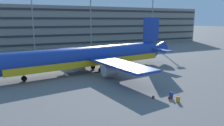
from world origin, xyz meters
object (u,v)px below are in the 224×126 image
object	(u,v)px
suitcase_black	(178,99)
backpack_small	(169,98)
airliner	(92,57)
suitcase_teal	(171,95)
backpack_red	(153,97)

from	to	relation	value
suitcase_black	backpack_small	xyz separation A→B (m)	(-0.49, 1.07, -0.15)
airliner	backpack_small	bearing A→B (deg)	-78.96
airliner	suitcase_black	xyz separation A→B (m)	(4.18, -20.03, -2.57)
suitcase_black	suitcase_teal	bearing A→B (deg)	85.18
airliner	backpack_red	world-z (taller)	airliner
backpack_small	airliner	bearing A→B (deg)	101.04
suitcase_teal	backpack_small	world-z (taller)	suitcase_teal
suitcase_teal	backpack_red	xyz separation A→B (m)	(-2.24, 0.85, -0.25)
backpack_red	backpack_small	size ratio (longest dim) A/B	0.87
airliner	backpack_small	xyz separation A→B (m)	(3.70, -18.96, -2.72)
backpack_small	suitcase_teal	bearing A→B (deg)	31.34
airliner	backpack_small	distance (m)	19.51
backpack_red	suitcase_teal	bearing A→B (deg)	-20.67
airliner	suitcase_teal	xyz separation A→B (m)	(4.30, -18.59, -2.51)
suitcase_black	backpack_small	size ratio (longest dim) A/B	1.76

